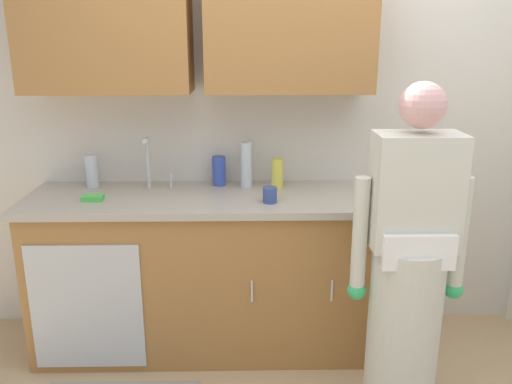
% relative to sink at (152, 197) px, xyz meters
% --- Properties ---
extents(kitchen_wall_with_uppers, '(4.80, 0.44, 2.70)m').
position_rel_sink_xyz_m(kitchen_wall_with_uppers, '(0.69, 0.29, 0.55)').
color(kitchen_wall_with_uppers, beige).
rests_on(kitchen_wall_with_uppers, ground).
extents(counter_cabinet, '(1.90, 0.62, 0.90)m').
position_rel_sink_xyz_m(counter_cabinet, '(0.27, -0.01, -0.48)').
color(counter_cabinet, '#9E6B38').
rests_on(counter_cabinet, ground).
extents(countertop, '(1.96, 0.66, 0.04)m').
position_rel_sink_xyz_m(countertop, '(0.27, -0.01, -0.01)').
color(countertop, '#A8A093').
rests_on(countertop, counter_cabinet).
extents(sink, '(0.50, 0.36, 0.35)m').
position_rel_sink_xyz_m(sink, '(0.00, 0.00, 0.00)').
color(sink, '#B7BABF').
rests_on(sink, counter_cabinet).
extents(person_at_sink, '(0.55, 0.34, 1.62)m').
position_rel_sink_xyz_m(person_at_sink, '(1.28, -0.64, -0.23)').
color(person_at_sink, white).
rests_on(person_at_sink, ground).
extents(bottle_dish_liquid, '(0.08, 0.08, 0.17)m').
position_rel_sink_xyz_m(bottle_dish_liquid, '(0.37, 0.20, 0.10)').
color(bottle_dish_liquid, '#334CB2').
rests_on(bottle_dish_liquid, countertop).
extents(bottle_water_tall, '(0.07, 0.07, 0.17)m').
position_rel_sink_xyz_m(bottle_water_tall, '(0.72, 0.14, 0.10)').
color(bottle_water_tall, '#D8D14C').
rests_on(bottle_water_tall, countertop).
extents(bottle_water_short, '(0.07, 0.07, 0.19)m').
position_rel_sink_xyz_m(bottle_water_short, '(-0.38, 0.18, 0.11)').
color(bottle_water_short, silver).
rests_on(bottle_water_short, countertop).
extents(bottle_cleaner_spray, '(0.07, 0.07, 0.27)m').
position_rel_sink_xyz_m(bottle_cleaner_spray, '(0.53, 0.16, 0.15)').
color(bottle_cleaner_spray, silver).
rests_on(bottle_cleaner_spray, countertop).
extents(cup_by_sink, '(0.08, 0.08, 0.08)m').
position_rel_sink_xyz_m(cup_by_sink, '(0.66, -0.15, 0.06)').
color(cup_by_sink, '#33478C').
rests_on(cup_by_sink, countertop).
extents(sponge, '(0.11, 0.07, 0.03)m').
position_rel_sink_xyz_m(sponge, '(-0.30, -0.10, 0.03)').
color(sponge, '#4CBF4C').
rests_on(sponge, countertop).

